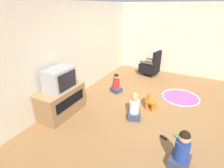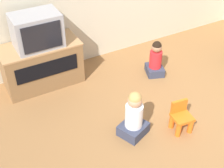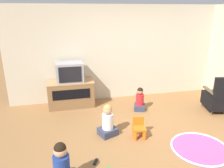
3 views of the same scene
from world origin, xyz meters
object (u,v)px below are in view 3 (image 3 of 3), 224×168
Objects in this scene: television at (70,72)px; black_armchair at (219,98)px; child_watching_center at (140,100)px; child_watching_left at (62,167)px; child_watching_right at (108,122)px; remote_control at (96,162)px; yellow_kid_chair at (139,129)px; tv_cabinet at (71,93)px.

black_armchair is (3.45, -1.10, -0.56)m from television.
black_armchair is 1.59× the size of child_watching_center.
child_watching_left is 1.05× the size of child_watching_right.
child_watching_left is at bearing 150.69° from remote_control.
television is 1.79m from child_watching_right.
remote_control is at bearing -142.28° from yellow_kid_chair.
tv_cabinet is 2.17m from yellow_kid_chair.
child_watching_left is at bearing -95.71° from tv_cabinet.
child_watching_left reaches higher than remote_control.
black_armchair is 2.37m from yellow_kid_chair.
yellow_kid_chair is 2.62× the size of remote_control.
child_watching_left is 4.43× the size of remote_control.
television is at bearing -90.00° from tv_cabinet.
tv_cabinet is 1.75m from child_watching_center.
child_watching_center is 3.77× the size of remote_control.
child_watching_left reaches higher than child_watching_center.
television reaches higher than yellow_kid_chair.
black_armchair is 5.99× the size of remote_control.
yellow_kid_chair is at bearing -34.19° from remote_control.
television is 0.70× the size of black_armchair.
child_watching_center reaches higher than yellow_kid_chair.
child_watching_right is 4.23× the size of remote_control.
television is 0.95× the size of child_watching_left.
black_armchair reaches higher than tv_cabinet.
child_watching_right reaches higher than child_watching_center.
black_armchair is 1.42× the size of child_watching_right.
television is 2.26m from yellow_kid_chair.
black_armchair is 2.87m from child_watching_right.
child_watching_right is at bearing -68.62° from tv_cabinet.
yellow_kid_chair is 1.10m from remote_control.
tv_cabinet is 1.68× the size of child_watching_left.
child_watching_center is 1.39m from child_watching_right.
child_watching_center is at bearing -4.71° from black_armchair.
child_watching_left reaches higher than yellow_kid_chair.
black_armchair is 3.44m from remote_control.
black_armchair is at bearing -85.27° from child_watching_center.
child_watching_left is 1.44m from child_watching_right.
yellow_kid_chair is at bearing 179.75° from child_watching_center.
remote_control is (-3.20, -1.22, -0.34)m from black_armchair.
tv_cabinet reaches higher than remote_control.
black_armchair is 2.28× the size of yellow_kid_chair.
child_watching_left is 0.70m from remote_control.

